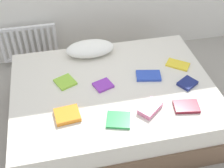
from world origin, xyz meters
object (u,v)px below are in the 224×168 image
at_px(radiator, 29,43).
at_px(textbook_blue, 148,76).
at_px(textbook_purple, 103,85).
at_px(textbook_pink, 150,108).
at_px(textbook_green, 118,120).
at_px(bed, 113,104).
at_px(textbook_navy, 187,83).
at_px(textbook_lime, 65,82).
at_px(textbook_orange, 67,115).
at_px(pillow, 90,49).
at_px(textbook_yellow, 178,65).
at_px(textbook_maroon, 186,106).

relative_size(radiator, textbook_blue, 2.89).
distance_m(textbook_purple, textbook_pink, 0.53).
height_order(textbook_blue, textbook_green, textbook_blue).
relative_size(bed, textbook_pink, 8.92).
distance_m(textbook_navy, textbook_lime, 1.20).
bearing_deg(textbook_orange, pillow, 62.92).
distance_m(textbook_orange, textbook_yellow, 1.31).
distance_m(textbook_orange, textbook_purple, 0.50).
bearing_deg(pillow, textbook_yellow, -24.09).
xyz_separation_m(textbook_purple, textbook_maroon, (0.68, -0.44, 0.00)).
xyz_separation_m(bed, pillow, (-0.13, 0.56, 0.33)).
bearing_deg(textbook_maroon, textbook_lime, 160.49).
bearing_deg(textbook_yellow, bed, -129.67).
distance_m(radiator, textbook_yellow, 1.88).
xyz_separation_m(textbook_maroon, textbook_pink, (-0.33, 0.04, 0.01)).
height_order(bed, textbook_purple, textbook_purple).
relative_size(textbook_green, textbook_pink, 0.90).
relative_size(textbook_blue, textbook_lime, 1.33).
relative_size(textbook_pink, textbook_yellow, 0.96).
relative_size(bed, radiator, 2.84).
distance_m(radiator, textbook_purple, 1.40).
height_order(textbook_lime, textbook_maroon, textbook_maroon).
height_order(textbook_navy, textbook_lime, textbook_navy).
distance_m(textbook_purple, textbook_maroon, 0.81).
xyz_separation_m(textbook_green, textbook_purple, (-0.04, 0.47, -0.00)).
height_order(textbook_purple, textbook_lime, textbook_purple).
height_order(textbook_blue, textbook_pink, textbook_pink).
xyz_separation_m(pillow, textbook_green, (0.08, -1.01, -0.06)).
bearing_deg(radiator, textbook_blue, -43.44).
bearing_deg(textbook_pink, bed, 83.46).
relative_size(textbook_navy, textbook_purple, 1.01).
relative_size(textbook_purple, textbook_maroon, 0.77).
bearing_deg(textbook_orange, textbook_purple, 35.06).
height_order(textbook_green, textbook_pink, textbook_pink).
distance_m(radiator, pillow, 0.97).
bearing_deg(radiator, textbook_lime, -70.42).
distance_m(textbook_green, textbook_lime, 0.72).
distance_m(textbook_navy, textbook_maroon, 0.32).
bearing_deg(radiator, textbook_navy, -40.87).
bearing_deg(textbook_navy, textbook_green, 170.84).
bearing_deg(textbook_yellow, pillow, -166.97).
distance_m(bed, textbook_lime, 0.54).
bearing_deg(radiator, textbook_purple, -58.28).
bearing_deg(bed, textbook_pink, -56.80).
distance_m(pillow, textbook_yellow, 0.96).
bearing_deg(textbook_maroon, textbook_navy, 74.78).
height_order(textbook_navy, textbook_green, textbook_navy).
height_order(bed, radiator, radiator).
height_order(bed, textbook_green, textbook_green).
bearing_deg(textbook_purple, textbook_lime, 140.49).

